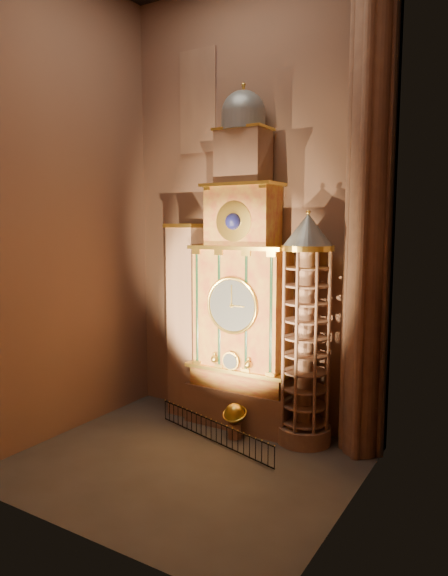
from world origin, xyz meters
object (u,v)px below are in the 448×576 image
Objects in this scene: portrait_tower at (186,319)px; iron_railing at (214,431)px; astronomical_clock at (242,295)px; celestial_globe at (235,417)px; stair_turret at (306,332)px.

portrait_tower is 6.24m from iron_railing.
astronomical_clock is at bearing 88.50° from iron_railing.
astronomical_clock is at bearing -0.29° from portrait_tower.
iron_railing is at bearing -120.51° from celestial_globe.
celestial_globe is (-3.00, -1.33, -4.25)m from stair_turret.
astronomical_clock is 5.90m from celestial_globe.
astronomical_clock is at bearing 107.54° from celestial_globe.
iron_railing is at bearing -37.80° from portrait_tower.
celestial_globe is at bearing 59.49° from iron_railing.
astronomical_clock reaches higher than iron_railing.
iron_railing is (3.33, -2.59, -4.60)m from portrait_tower.
stair_turret is at bearing 32.87° from iron_railing.
astronomical_clock reaches higher than stair_turret.
celestial_globe is (0.50, -1.60, -5.66)m from astronomical_clock.
portrait_tower is 5.99× the size of celestial_globe.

